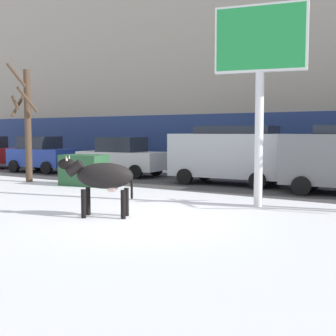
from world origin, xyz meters
TOP-DOWN VIEW (x-y plane):
  - ground_plane at (0.00, 0.00)m, footprint 120.00×120.00m
  - road_strip at (0.00, 7.64)m, footprint 60.00×5.60m
  - building_facade at (0.00, 14.48)m, footprint 44.00×6.10m
  - cow_black at (-1.14, -0.36)m, footprint 1.87×1.23m
  - billboard at (1.47, 3.23)m, footprint 2.50×0.79m
  - car_blue_hatchback at (-12.09, 7.24)m, footprint 3.61×2.12m
  - car_white_sedan at (-7.28, 7.93)m, footprint 4.31×2.21m
  - car_silver_van at (-1.49, 7.61)m, footprint 4.72×2.37m
  - pedestrian_far_left at (-8.62, 10.25)m, footprint 0.36×0.24m
  - bare_tree_far_back at (-9.00, 3.80)m, footprint 1.32×1.14m
  - dumpster at (-6.16, 4.22)m, footprint 1.85×1.34m

SIDE VIEW (x-z plane):
  - ground_plane at x=0.00m, z-range 0.00..0.00m
  - road_strip at x=0.00m, z-range 0.00..0.01m
  - dumpster at x=-6.16m, z-range 0.00..1.20m
  - pedestrian_far_left at x=-8.62m, z-range 0.01..1.74m
  - car_white_sedan at x=-7.28m, z-range -0.01..1.83m
  - car_blue_hatchback at x=-12.09m, z-range 0.00..1.86m
  - cow_black at x=-1.14m, z-range 0.22..1.76m
  - car_silver_van at x=-1.49m, z-range 0.08..2.40m
  - bare_tree_far_back at x=-9.00m, z-range 0.11..5.04m
  - billboard at x=1.47m, z-range 1.53..7.09m
  - building_facade at x=0.00m, z-range -0.02..12.98m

